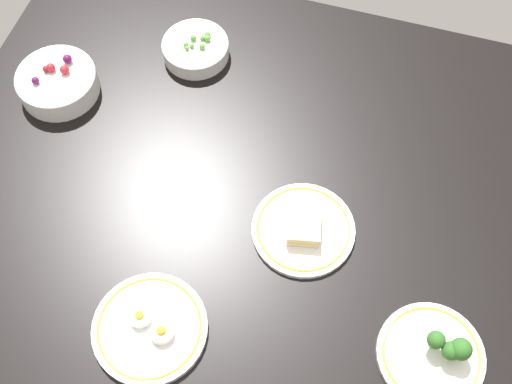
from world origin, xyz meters
The scene contains 6 objects.
dining_table centered at (0.00, 0.00, 2.00)cm, with size 136.86×111.81×4.00cm, color black.
plate_sandwich centered at (-11.16, 4.69, 5.12)cm, with size 20.47×20.47×4.30cm.
plate_eggs centered at (10.52, 32.11, 5.07)cm, with size 21.19×21.19×4.64cm.
bowl_peas centered at (23.94, -31.77, 6.21)cm, with size 15.28×15.28×5.18cm.
plate_broccoli centered at (-39.82, 22.03, 5.53)cm, with size 19.45×19.45×7.04cm.
bowl_berries centered at (49.63, -13.38, 6.90)cm, with size 17.64×17.64×7.02cm.
Camera 1 is at (-18.06, 60.22, 120.89)cm, focal length 45.71 mm.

